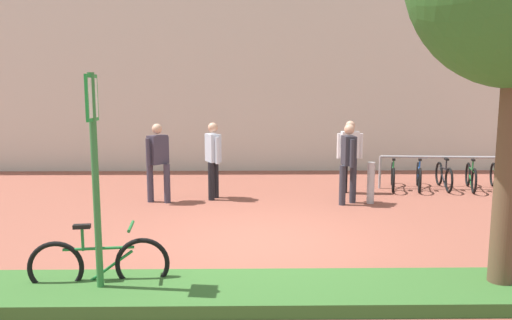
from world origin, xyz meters
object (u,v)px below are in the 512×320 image
bollard_steel (371,183)px  person_shirt_blue (350,152)px  bike_at_sign (100,264)px  person_suited_navy (158,158)px  parking_sign_post (94,155)px  bike_rack_cluster (445,175)px  person_suited_dark (348,159)px  person_shirt_white (213,156)px

bollard_steel → person_shirt_blue: (-0.26, 1.04, 0.53)m
bike_at_sign → person_suited_navy: person_suited_navy is taller
parking_sign_post → person_shirt_blue: bearing=55.1°
bike_rack_cluster → bollard_steel: (-2.19, -1.47, 0.10)m
parking_sign_post → bike_at_sign: parking_sign_post is taller
person_suited_navy → person_shirt_blue: size_ratio=1.00×
bollard_steel → person_suited_dark: size_ratio=0.52×
person_shirt_white → parking_sign_post: bearing=-100.1°
person_suited_dark → bollard_steel: bearing=5.6°
bike_rack_cluster → person_shirt_blue: 2.57m
person_suited_dark → person_shirt_white: bearing=169.7°
person_shirt_blue → person_shirt_white: bearing=-170.0°
parking_sign_post → person_shirt_white: 5.46m
parking_sign_post → person_suited_dark: parking_sign_post is taller
bike_rack_cluster → person_suited_navy: size_ratio=1.86×
person_suited_navy → person_shirt_white: bearing=15.6°
bike_rack_cluster → person_shirt_white: person_shirt_white is taller
bike_rack_cluster → person_shirt_white: (-5.62, -0.99, 0.64)m
bollard_steel → person_shirt_blue: 1.20m
bike_rack_cluster → bollard_steel: size_ratio=3.56×
person_shirt_blue → person_shirt_white: (-3.17, -0.56, 0.00)m
bike_rack_cluster → person_suited_navy: 6.94m
person_shirt_blue → person_suited_dark: same height
person_shirt_blue → person_suited_navy: bearing=-168.4°
bike_at_sign → person_shirt_white: size_ratio=0.97×
person_shirt_blue → bollard_steel: bearing=-76.0°
parking_sign_post → person_suited_navy: (-0.22, 5.00, -0.73)m
person_suited_dark → bike_at_sign: bearing=-130.7°
bike_rack_cluster → person_suited_navy: bearing=-169.0°
parking_sign_post → person_shirt_blue: 7.22m
parking_sign_post → bollard_steel: bearing=47.9°
person_shirt_white → person_shirt_blue: bearing=10.0°
bollard_steel → person_shirt_blue: person_shirt_blue is taller
person_shirt_blue → person_shirt_white: same height
parking_sign_post → bollard_steel: (4.37, 4.85, -1.26)m
bike_at_sign → bike_rack_cluster: size_ratio=0.52×
bike_at_sign → person_suited_navy: (-0.15, 4.78, 0.63)m
person_suited_navy → person_suited_dark: size_ratio=1.00×
parking_sign_post → person_shirt_white: bearing=79.9°
person_suited_navy → person_suited_dark: bearing=-2.9°
bollard_steel → bike_rack_cluster: bearing=33.9°
parking_sign_post → person_suited_dark: size_ratio=1.53×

